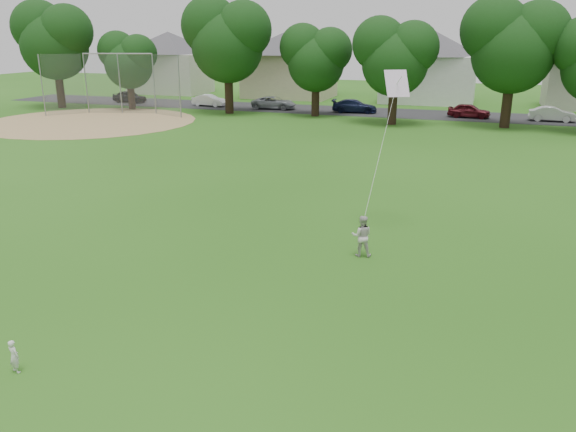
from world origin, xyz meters
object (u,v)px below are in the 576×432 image
(older_boy, at_px, (362,236))
(baseball_backstop, at_px, (118,84))
(toddler, at_px, (14,356))
(kite, at_px, (380,153))

(older_boy, distance_m, baseball_backstop, 39.87)
(toddler, distance_m, kite, 12.81)
(older_boy, distance_m, kite, 3.01)
(toddler, distance_m, baseball_backstop, 43.44)
(toddler, bearing_deg, older_boy, -108.93)
(toddler, xyz_separation_m, kite, (6.07, 10.91, 2.87))
(toddler, relative_size, kite, 0.14)
(toddler, height_order, kite, kite)
(kite, xyz_separation_m, baseball_backstop, (-29.03, 25.89, -0.54))
(kite, relative_size, baseball_backstop, 0.46)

